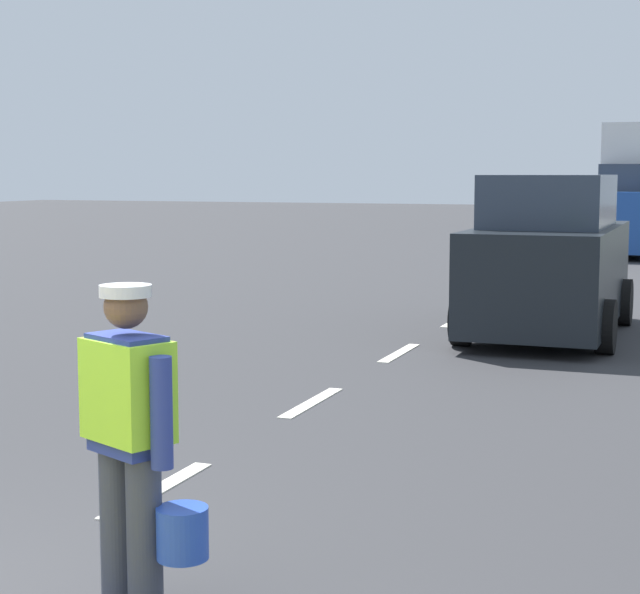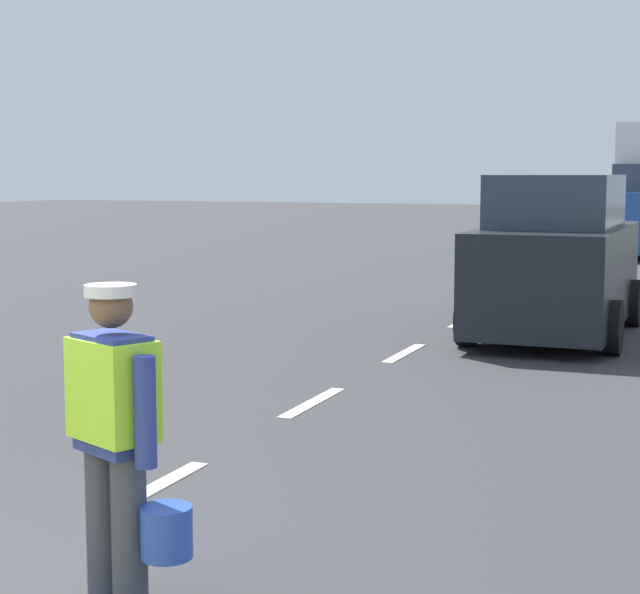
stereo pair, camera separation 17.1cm
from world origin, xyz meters
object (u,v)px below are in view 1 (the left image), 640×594
object	(u,v)px
delivery_truck	(637,195)
car_outgoing_ahead	(549,261)
road_worker	(133,431)
car_oncoming_third	(561,206)

from	to	relation	value
delivery_truck	car_outgoing_ahead	distance (m)	15.08
road_worker	car_oncoming_third	distance (m)	35.70
road_worker	delivery_truck	xyz separation A→B (m)	(0.66, 25.04, 0.68)
car_outgoing_ahead	car_oncoming_third	distance (m)	25.84
road_worker	delivery_truck	distance (m)	25.06
delivery_truck	car_outgoing_ahead	xyz separation A→B (m)	(-0.08, -15.07, -0.59)
road_worker	car_outgoing_ahead	bearing A→B (deg)	86.66
car_outgoing_ahead	road_worker	bearing A→B (deg)	-93.34
delivery_truck	car_oncoming_third	bearing A→B (deg)	108.07
car_oncoming_third	car_outgoing_ahead	bearing A→B (deg)	-82.53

